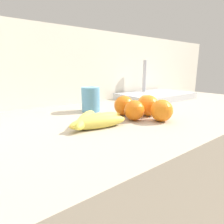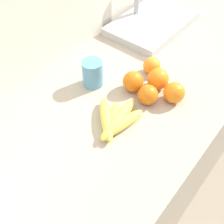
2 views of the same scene
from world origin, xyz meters
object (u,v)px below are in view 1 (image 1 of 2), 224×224
(orange_front, at_px, (134,110))
(orange_center, at_px, (124,105))
(banana_bunch, at_px, (93,120))
(mug, at_px, (91,99))
(orange_back_right, at_px, (162,111))
(sink_basin, at_px, (155,95))
(orange_right, at_px, (148,105))
(orange_back_left, at_px, (145,103))

(orange_front, relative_size, orange_center, 0.94)
(banana_bunch, bearing_deg, mug, 61.01)
(orange_back_right, distance_m, mug, 0.30)
(orange_back_right, bearing_deg, sink_basin, 42.30)
(orange_right, height_order, sink_basin, sink_basin)
(orange_back_right, distance_m, orange_center, 0.15)
(orange_back_right, bearing_deg, banana_bunch, 157.09)
(banana_bunch, xyz_separation_m, mug, (0.10, 0.19, 0.03))
(orange_back_right, xyz_separation_m, orange_center, (-0.04, 0.14, 0.00))
(banana_bunch, xyz_separation_m, orange_right, (0.24, -0.01, 0.02))
(orange_front, height_order, orange_back_right, orange_back_right)
(orange_back_right, relative_size, sink_basin, 0.18)
(banana_bunch, height_order, orange_front, orange_front)
(orange_center, height_order, mug, mug)
(banana_bunch, xyz_separation_m, orange_back_right, (0.22, -0.09, 0.02))
(orange_right, xyz_separation_m, mug, (-0.14, 0.20, 0.01))
(orange_right, xyz_separation_m, sink_basin, (0.34, 0.25, -0.02))
(banana_bunch, distance_m, orange_center, 0.18)
(orange_front, relative_size, sink_basin, 0.17)
(orange_front, xyz_separation_m, mug, (-0.05, 0.21, 0.01))
(orange_back_left, height_order, mug, mug)
(orange_back_right, xyz_separation_m, mug, (-0.11, 0.28, 0.01))
(orange_right, height_order, orange_back_left, orange_right)
(orange_right, distance_m, orange_back_right, 0.08)
(orange_front, height_order, orange_back_left, orange_front)
(orange_back_left, height_order, orange_center, orange_center)
(orange_back_left, height_order, orange_back_right, orange_back_right)
(orange_front, distance_m, mug, 0.22)
(orange_right, distance_m, orange_center, 0.09)
(orange_center, xyz_separation_m, sink_basin, (0.41, 0.19, -0.02))
(orange_back_left, bearing_deg, orange_front, -150.01)
(orange_right, relative_size, orange_front, 1.11)
(orange_back_left, distance_m, sink_basin, 0.34)
(sink_basin, bearing_deg, orange_center, -155.25)
(sink_basin, bearing_deg, orange_right, -143.75)
(orange_center, bearing_deg, orange_back_right, -72.91)
(orange_back_left, bearing_deg, mug, 145.71)
(orange_front, bearing_deg, orange_back_left, 29.99)
(mug, bearing_deg, banana_bunch, -118.99)
(orange_back_right, relative_size, orange_center, 1.00)
(orange_right, bearing_deg, orange_back_left, 50.65)
(orange_back_right, relative_size, mug, 0.75)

